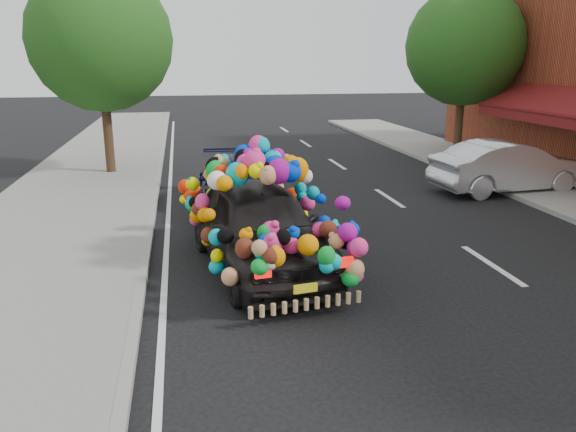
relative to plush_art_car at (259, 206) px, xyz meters
name	(u,v)px	position (x,y,z in m)	size (l,w,h in m)	color
ground	(290,280)	(0.40, -0.67, -1.09)	(100.00, 100.00, 0.00)	black
sidewalk	(6,296)	(-3.90, -0.67, -1.03)	(4.00, 60.00, 0.12)	gray
kerb	(141,287)	(-1.95, -0.67, -1.02)	(0.15, 60.00, 0.13)	gray
lane_markings	(492,265)	(4.00, -0.67, -1.08)	(6.00, 50.00, 0.01)	silver
tree_near_sidewalk	(100,40)	(-3.40, 8.83, 2.93)	(4.20, 4.20, 6.13)	#332114
tree_far_b	(465,46)	(8.40, 9.33, 2.80)	(4.00, 4.00, 5.90)	#332114
plush_art_car	(259,206)	(0.00, 0.00, 0.00)	(2.76, 4.80, 2.13)	black
navy_sedan	(234,184)	(-0.02, 4.12, -0.49)	(1.67, 4.10, 1.19)	black
silver_hatchback	(509,167)	(7.40, 4.43, -0.40)	(1.46, 4.19, 1.38)	silver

